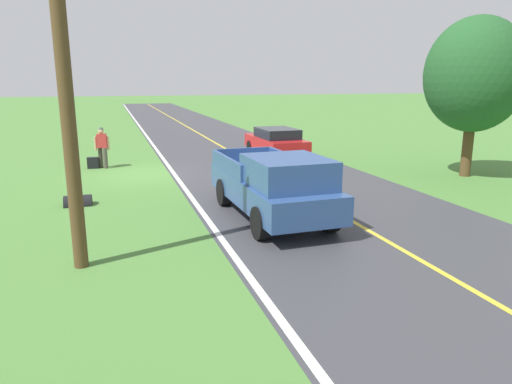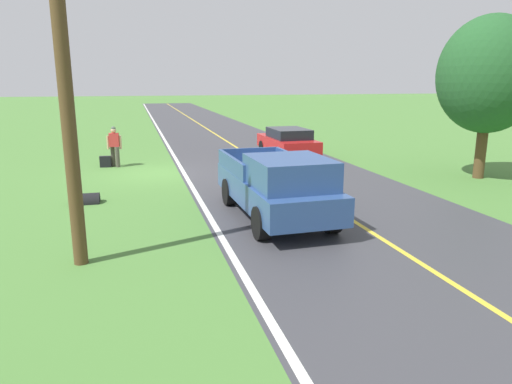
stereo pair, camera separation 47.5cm
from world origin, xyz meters
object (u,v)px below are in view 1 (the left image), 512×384
Objects in this scene: sedan_near_oncoming at (276,141)px; utility_pole_roadside at (65,87)px; suitcase_carried at (93,163)px; pickup_truck_passing at (275,184)px; hitchhiker_walking at (102,145)px; tree_far_side_near at (475,75)px.

utility_pole_roadside reaches higher than sedan_near_oncoming.
suitcase_carried is at bearing 4.29° from sedan_near_oncoming.
hitchhiker_walking is at bearing -64.72° from pickup_truck_passing.
hitchhiker_walking reaches higher than sedan_near_oncoming.
hitchhiker_walking is 0.32× the size of pickup_truck_passing.
pickup_truck_passing is at bearing 20.26° from tree_far_side_near.
suitcase_carried is 15.68m from tree_far_side_near.
sedan_near_oncoming is (-8.50, -0.64, 0.51)m from suitcase_carried.
tree_far_side_near is at bearing -159.14° from utility_pole_roadside.
sedan_near_oncoming is at bearing -109.82° from pickup_truck_passing.
hitchhiker_walking is 0.85m from suitcase_carried.
utility_pole_roadside reaches higher than suitcase_carried.
sedan_near_oncoming is (-3.62, -10.04, -0.21)m from pickup_truck_passing.
utility_pole_roadside is (8.45, 11.99, 2.79)m from sedan_near_oncoming.
pickup_truck_passing is at bearing 32.37° from suitcase_carried.
pickup_truck_passing reaches higher than suitcase_carried.
tree_far_side_near is 0.85× the size of utility_pole_roadside.
tree_far_side_near is at bearing 71.63° from suitcase_carried.
utility_pole_roadside is (13.97, 5.32, -0.31)m from tree_far_side_near.
hitchhiker_walking is at bearing -24.08° from tree_far_side_near.
suitcase_carried is 0.11× the size of sedan_near_oncoming.
utility_pole_roadside is at bearing 88.09° from hitchhiker_walking.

